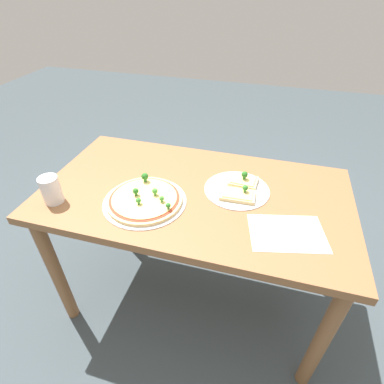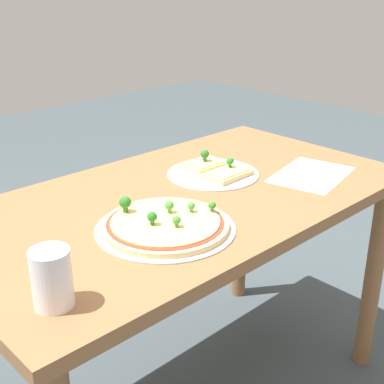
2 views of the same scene
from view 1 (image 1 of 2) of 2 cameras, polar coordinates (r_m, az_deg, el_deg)
ground_plane at (r=1.86m, az=0.36°, el=-18.59°), size 8.00×8.00×0.00m
dining_table at (r=1.37m, az=0.46°, el=-3.25°), size 1.33×0.73×0.75m
pizza_tray_whole at (r=1.26m, az=-8.98°, el=-1.38°), size 0.35×0.35×0.07m
pizza_tray_slice at (r=1.32m, az=8.98°, el=0.70°), size 0.29×0.29×0.06m
drinking_cup at (r=1.35m, az=-25.25°, el=0.37°), size 0.08×0.08×0.12m
paper_menu at (r=1.17m, az=17.64°, el=-7.43°), size 0.31×0.25×0.00m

